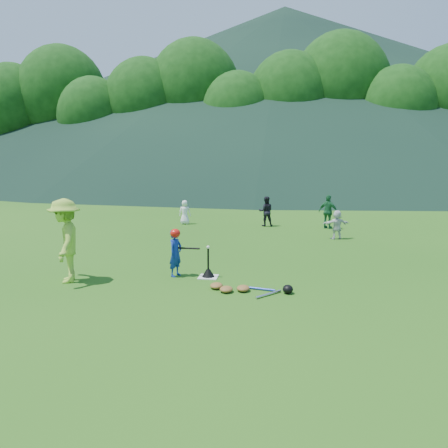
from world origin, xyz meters
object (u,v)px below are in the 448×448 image
batter_child (176,253)px  fielder_d (337,225)px  fielder_b (266,211)px  fielder_a (185,212)px  home_plate (208,277)px  adult_coach (65,241)px  batting_tee (208,272)px  equipment_pile (243,288)px  fielder_c (328,212)px

batter_child → fielder_d: size_ratio=1.12×
fielder_b → fielder_a: bearing=-9.7°
home_plate → adult_coach: size_ratio=0.23×
home_plate → batting_tee: bearing=0.0°
fielder_b → fielder_d: (2.60, -2.41, -0.11)m
batter_child → batting_tee: (0.80, 0.00, -0.44)m
fielder_a → equipment_pile: bearing=106.2°
fielder_b → fielder_d: 3.55m
batting_tee → home_plate: bearing=0.0°
adult_coach → batting_tee: adult_coach is taller
home_plate → equipment_pile: 1.34m
batter_child → batting_tee: 0.91m
fielder_b → fielder_c: fielder_c is taller
fielder_d → fielder_c: bearing=-104.9°
fielder_a → fielder_c: 5.89m
adult_coach → fielder_d: adult_coach is taller
fielder_b → fielder_c: 2.48m
adult_coach → batting_tee: 3.37m
adult_coach → equipment_pile: (4.09, -0.11, -0.90)m
batter_child → equipment_pile: bearing=-98.0°
home_plate → batting_tee: size_ratio=0.66×
home_plate → fielder_a: fielder_a is taller
fielder_d → batting_tee: 6.47m
adult_coach → fielder_d: bearing=110.4°
adult_coach → fielder_a: 8.72m
fielder_b → equipment_pile: fielder_b is taller
fielder_a → fielder_d: fielder_a is taller
fielder_a → batting_tee: fielder_a is taller
home_plate → batter_child: (-0.80, -0.00, 0.55)m
fielder_c → adult_coach: bearing=78.4°
equipment_pile → fielder_b: bearing=90.1°
fielder_b → batter_child: bearing=68.3°
batter_child → fielder_b: bearing=8.3°
home_plate → fielder_d: size_ratio=0.45×
home_plate → fielder_d: (3.52, 5.41, 0.50)m
fielder_a → batter_child: bearing=97.0°
adult_coach → fielder_b: size_ratio=1.58×
fielder_d → equipment_pile: fielder_d is taller
equipment_pile → fielder_c: bearing=74.0°
adult_coach → fielder_c: 10.69m
batter_child → fielder_b: fielder_b is taller
batter_child → fielder_a: size_ratio=1.11×
adult_coach → batting_tee: bearing=82.2°
batter_child → batting_tee: batter_child is taller
fielder_d → equipment_pile: (-2.58, -6.37, -0.44)m
fielder_c → fielder_d: (0.12, -2.19, -0.16)m
batting_tee → fielder_c: bearing=65.9°
home_plate → adult_coach: 3.40m
fielder_a → fielder_c: fielder_c is taller
fielder_b → fielder_c: size_ratio=0.91×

